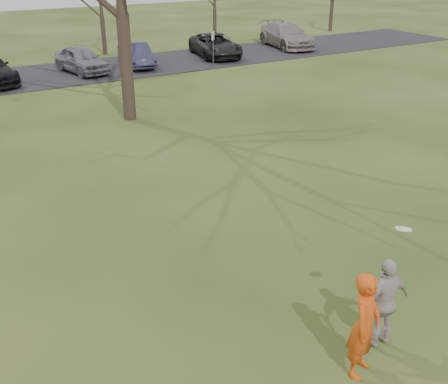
{
  "coord_description": "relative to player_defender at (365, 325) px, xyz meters",
  "views": [
    {
      "loc": [
        -5.56,
        -5.33,
        6.56
      ],
      "look_at": [
        0.0,
        4.0,
        1.5
      ],
      "focal_mm": 42.46,
      "sensor_mm": 36.0,
      "label": 1
    }
  ],
  "objects": [
    {
      "name": "car_6",
      "position": [
        11.93,
        25.55,
        -0.22
      ],
      "size": [
        3.31,
        5.47,
        1.42
      ],
      "primitive_type": "imported",
      "rotation": [
        0.0,
        0.0,
        -0.2
      ],
      "color": "black",
      "rests_on": "parking_strip"
    },
    {
      "name": "car_5",
      "position": [
        6.37,
        25.29,
        -0.26
      ],
      "size": [
        1.93,
        4.17,
        1.32
      ],
      "primitive_type": "imported",
      "rotation": [
        0.0,
        0.0,
        -0.14
      ],
      "color": "#2D2D44",
      "rests_on": "parking_strip"
    },
    {
      "name": "car_7",
      "position": [
        17.99,
        26.05,
        -0.12
      ],
      "size": [
        3.18,
        5.83,
        1.6
      ],
      "primitive_type": "imported",
      "rotation": [
        0.0,
        0.0,
        -0.18
      ],
      "color": "gray",
      "rests_on": "parking_strip"
    },
    {
      "name": "sign_white",
      "position": [
        10.08,
        22.59,
        0.48
      ],
      "size": [
        0.35,
        0.35,
        2.08
      ],
      "color": "#47474C",
      "rests_on": "ground"
    },
    {
      "name": "catching_play",
      "position": [
        0.78,
        0.3,
        -0.03
      ],
      "size": [
        1.03,
        0.49,
        2.35
      ],
      "color": "#B3A6A0",
      "rests_on": "ground"
    },
    {
      "name": "player_defender",
      "position": [
        0.0,
        0.0,
        0.0
      ],
      "size": [
        0.84,
        0.74,
        1.93
      ],
      "primitive_type": "imported",
      "rotation": [
        0.0,
        0.0,
        0.5
      ],
      "color": "#D04811",
      "rests_on": "ground"
    },
    {
      "name": "car_4",
      "position": [
        3.04,
        25.25,
        -0.21
      ],
      "size": [
        2.35,
        4.42,
        1.43
      ],
      "primitive_type": "imported",
      "rotation": [
        0.0,
        0.0,
        0.16
      ],
      "color": "slate",
      "rests_on": "parking_strip"
    },
    {
      "name": "parking_strip",
      "position": [
        0.08,
        25.59,
        -0.95
      ],
      "size": [
        62.0,
        6.5,
        0.04
      ],
      "primitive_type": "cube",
      "color": "black",
      "rests_on": "ground"
    },
    {
      "name": "ground",
      "position": [
        0.08,
        0.59,
        -0.97
      ],
      "size": [
        120.0,
        120.0,
        0.0
      ],
      "primitive_type": "plane",
      "color": "#1E380F",
      "rests_on": "ground"
    }
  ]
}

